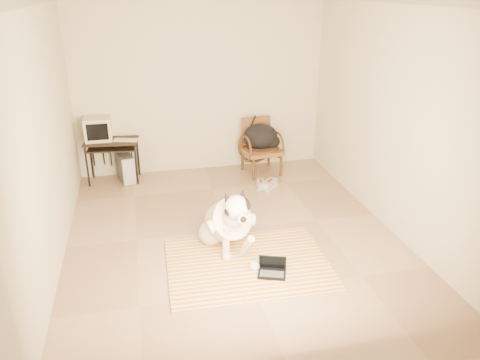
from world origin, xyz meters
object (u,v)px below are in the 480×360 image
object	(u,v)px
dog	(228,223)
backpack	(262,137)
rattan_chair	(260,146)
pc_tower	(126,168)
crt_monitor	(98,129)
laptop	(272,269)
computer_desk	(112,146)

from	to	relation	value
dog	backpack	bearing A→B (deg)	65.86
dog	rattan_chair	distance (m)	2.53
pc_tower	rattan_chair	bearing A→B (deg)	-2.83
backpack	crt_monitor	bearing A→B (deg)	175.13
laptop	rattan_chair	xyz separation A→B (m)	(0.65, 2.93, 0.37)
dog	pc_tower	distance (m)	2.69
computer_desk	backpack	distance (m)	2.38
laptop	rattan_chair	distance (m)	3.03
crt_monitor	rattan_chair	bearing A→B (deg)	-4.91
laptop	backpack	distance (m)	3.06
dog	computer_desk	xyz separation A→B (m)	(-1.34, 2.44, 0.22)
dog	laptop	size ratio (longest dim) A/B	3.40
backpack	laptop	bearing A→B (deg)	-103.01
crt_monitor	laptop	bearing A→B (deg)	-59.20
crt_monitor	rattan_chair	distance (m)	2.57
crt_monitor	pc_tower	bearing A→B (deg)	-17.23
rattan_chair	backpack	xyz separation A→B (m)	(0.02, -0.00, 0.15)
backpack	rattan_chair	bearing A→B (deg)	179.58
laptop	pc_tower	xyz separation A→B (m)	(-1.52, 3.04, 0.15)
crt_monitor	backpack	bearing A→B (deg)	-4.87
dog	laptop	distance (m)	0.77
laptop	dog	bearing A→B (deg)	119.90
crt_monitor	backpack	size ratio (longest dim) A/B	0.66
dog	laptop	world-z (taller)	dog
dog	computer_desk	bearing A→B (deg)	118.79
pc_tower	rattan_chair	xyz separation A→B (m)	(2.18, -0.11, 0.23)
computer_desk	pc_tower	xyz separation A→B (m)	(0.18, -0.02, -0.36)
pc_tower	computer_desk	bearing A→B (deg)	172.02
pc_tower	backpack	world-z (taller)	backpack
pc_tower	rattan_chair	distance (m)	2.19
computer_desk	crt_monitor	world-z (taller)	crt_monitor
computer_desk	backpack	size ratio (longest dim) A/B	1.40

